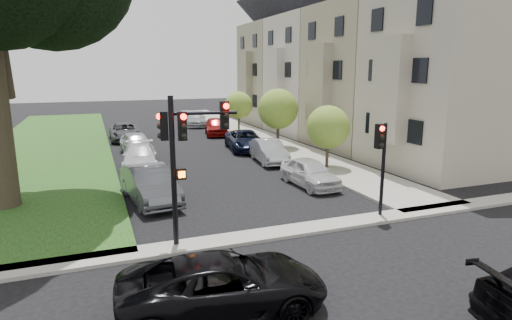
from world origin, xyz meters
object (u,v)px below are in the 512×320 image
object	(u,v)px
car_parked_2	(246,140)
car_parked_6	(140,157)
car_parked_0	(310,172)
car_parked_3	(216,126)
car_parked_8	(125,132)
traffic_signal_secondary	(381,153)
car_parked_1	(269,151)
car_parked_7	(137,144)
car_parked_4	(196,119)
car_cross_near	(224,284)
car_parked_5	(150,185)
small_tree_b	(278,109)
traffic_signal_main	(184,144)
small_tree_a	(328,127)
small_tree_c	(239,105)

from	to	relation	value
car_parked_2	car_parked_6	size ratio (longest dim) A/B	1.07
car_parked_0	car_parked_3	size ratio (longest dim) A/B	0.89
car_parked_0	car_parked_8	bearing A→B (deg)	111.21
traffic_signal_secondary	car_parked_1	xyz separation A→B (m)	(-0.06, 10.64, -1.84)
car_parked_1	car_parked_2	bearing A→B (deg)	95.45
car_parked_0	car_parked_7	bearing A→B (deg)	121.23
car_parked_4	car_parked_8	bearing A→B (deg)	-127.23
car_parked_1	car_parked_3	xyz separation A→B (m)	(-0.01, 11.72, 0.07)
car_cross_near	car_parked_5	world-z (taller)	car_parked_5
car_parked_4	car_parked_5	world-z (taller)	car_parked_5
small_tree_b	car_parked_5	size ratio (longest dim) A/B	0.91
car_cross_near	car_parked_8	distance (m)	26.30
car_parked_5	car_parked_6	xyz separation A→B (m)	(0.28, 6.63, -0.10)
traffic_signal_main	car_parked_8	bearing A→B (deg)	90.66
traffic_signal_main	car_cross_near	bearing A→B (deg)	-90.32
car_parked_1	car_parked_5	size ratio (longest dim) A/B	0.90
car_cross_near	car_parked_7	world-z (taller)	car_parked_7
car_parked_1	car_parked_6	world-z (taller)	car_parked_1
car_cross_near	car_parked_2	distance (m)	20.32
car_cross_near	car_parked_8	size ratio (longest dim) A/B	0.99
car_parked_3	car_parked_6	size ratio (longest dim) A/B	0.96
traffic_signal_main	car_parked_4	xyz separation A→B (m)	(7.02, 28.71, -2.63)
car_parked_4	car_parked_8	world-z (taller)	car_parked_4
small_tree_a	small_tree_c	size ratio (longest dim) A/B	1.00
small_tree_a	car_cross_near	world-z (taller)	small_tree_a
car_parked_1	car_parked_4	bearing A→B (deg)	96.53
car_parked_0	car_parked_3	xyz separation A→B (m)	(0.20, 17.41, 0.08)
car_parked_3	car_parked_8	distance (m)	7.50
car_parked_6	car_parked_2	bearing A→B (deg)	28.90
car_parked_7	car_cross_near	bearing A→B (deg)	-94.33
car_parked_0	small_tree_a	bearing A→B (deg)	45.77
car_parked_7	traffic_signal_secondary	bearing A→B (deg)	-69.46
small_tree_c	car_parked_6	size ratio (longest dim) A/B	0.78
car_parked_0	car_parked_7	xyz separation A→B (m)	(-7.04, 10.88, 0.08)
small_tree_b	car_parked_6	world-z (taller)	small_tree_b
car_parked_7	car_parked_8	world-z (taller)	car_parked_7
car_parked_4	car_parked_7	distance (m)	14.69
car_parked_0	car_parked_6	world-z (taller)	car_parked_0
car_parked_6	car_parked_8	size ratio (longest dim) A/B	0.94
small_tree_c	car_cross_near	bearing A→B (deg)	-109.45
traffic_signal_secondary	car_parked_1	distance (m)	10.80
car_parked_6	car_parked_8	distance (m)	10.46
small_tree_c	small_tree_b	bearing A→B (deg)	-90.00
small_tree_b	car_parked_7	world-z (taller)	small_tree_b
car_parked_0	car_parked_8	world-z (taller)	car_parked_8
traffic_signal_main	car_parked_8	world-z (taller)	traffic_signal_main
car_parked_1	car_parked_7	xyz separation A→B (m)	(-7.26, 5.20, 0.06)
car_parked_4	car_parked_6	size ratio (longest dim) A/B	1.02
car_parked_4	car_parked_7	xyz separation A→B (m)	(-7.02, -12.91, 0.07)
traffic_signal_main	car_parked_2	size ratio (longest dim) A/B	0.97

